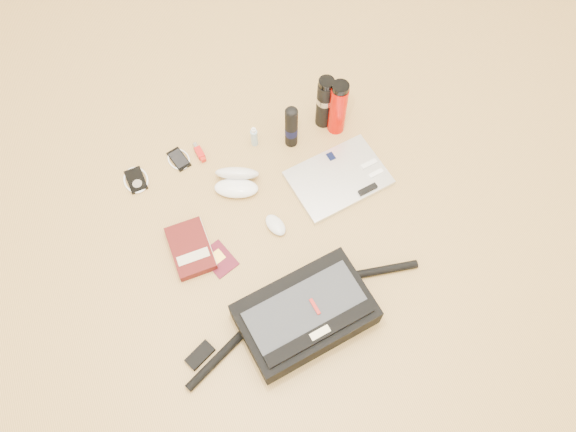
% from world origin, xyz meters
% --- Properties ---
extents(ground, '(4.00, 4.00, 0.00)m').
position_xyz_m(ground, '(0.00, 0.00, 0.00)').
color(ground, tan).
rests_on(ground, ground).
extents(messenger_bag, '(0.88, 0.32, 0.12)m').
position_xyz_m(messenger_bag, '(-0.06, -0.29, 0.06)').
color(messenger_bag, black).
rests_on(messenger_bag, ground).
extents(laptop, '(0.38, 0.29, 0.03)m').
position_xyz_m(laptop, '(0.27, 0.16, 0.01)').
color(laptop, silver).
rests_on(laptop, ground).
extents(book, '(0.14, 0.21, 0.04)m').
position_xyz_m(book, '(-0.33, 0.09, 0.02)').
color(book, '#4B0F0E').
rests_on(book, ground).
extents(passport, '(0.12, 0.15, 0.01)m').
position_xyz_m(passport, '(-0.25, 0.02, 0.00)').
color(passport, '#540F1F').
rests_on(passport, ground).
extents(mouse, '(0.08, 0.11, 0.03)m').
position_xyz_m(mouse, '(-0.02, 0.07, 0.02)').
color(mouse, silver).
rests_on(mouse, ground).
extents(sunglasses_case, '(0.21, 0.19, 0.10)m').
position_xyz_m(sunglasses_case, '(-0.09, 0.28, 0.03)').
color(sunglasses_case, white).
rests_on(sunglasses_case, ground).
extents(ipod, '(0.10, 0.11, 0.01)m').
position_xyz_m(ipod, '(-0.44, 0.44, 0.01)').
color(ipod, black).
rests_on(ipod, ground).
extents(phone, '(0.10, 0.11, 0.01)m').
position_xyz_m(phone, '(-0.26, 0.47, 0.01)').
color(phone, black).
rests_on(phone, ground).
extents(inhaler, '(0.03, 0.09, 0.02)m').
position_xyz_m(inhaler, '(-0.18, 0.47, 0.01)').
color(inhaler, red).
rests_on(inhaler, ground).
extents(spray_bottle, '(0.03, 0.03, 0.10)m').
position_xyz_m(spray_bottle, '(0.04, 0.44, 0.05)').
color(spray_bottle, '#99BED0').
rests_on(spray_bottle, ground).
extents(aerosol_can, '(0.06, 0.06, 0.21)m').
position_xyz_m(aerosol_can, '(0.17, 0.39, 0.10)').
color(aerosol_can, black).
rests_on(aerosol_can, ground).
extents(thermos_black, '(0.08, 0.08, 0.25)m').
position_xyz_m(thermos_black, '(0.33, 0.43, 0.12)').
color(thermos_black, black).
rests_on(thermos_black, ground).
extents(thermos_red, '(0.08, 0.08, 0.26)m').
position_xyz_m(thermos_red, '(0.36, 0.39, 0.13)').
color(thermos_red, '#CA0A00').
rests_on(thermos_red, ground).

